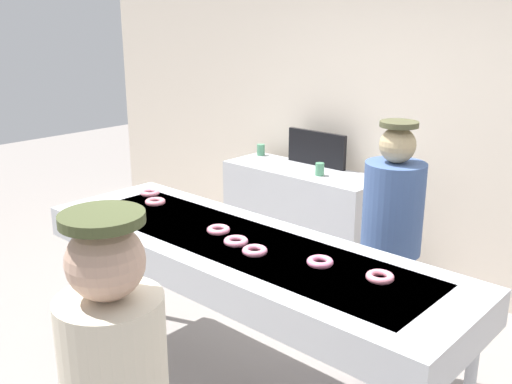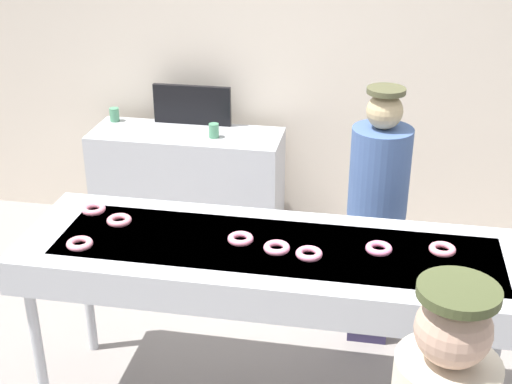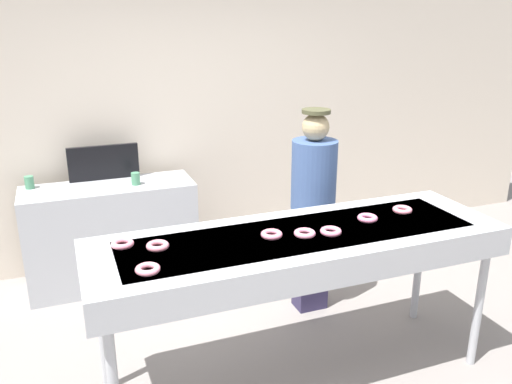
{
  "view_description": "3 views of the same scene",
  "coord_description": "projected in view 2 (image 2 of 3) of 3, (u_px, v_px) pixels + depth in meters",
  "views": [
    {
      "loc": [
        -1.04,
        -3.18,
        2.62
      ],
      "look_at": [
        -0.24,
        0.06,
        1.04
      ],
      "focal_mm": 34.24,
      "sensor_mm": 36.0,
      "label": 1
    },
    {
      "loc": [
        -2.95,
        -2.35,
        3.48
      ],
      "look_at": [
        -0.19,
        0.01,
        1.11
      ],
      "focal_mm": 30.49,
      "sensor_mm": 36.0,
      "label": 2
    },
    {
      "loc": [
        1.18,
        -3.61,
        2.58
      ],
      "look_at": [
        -0.18,
        0.12,
        1.06
      ],
      "focal_mm": 42.33,
      "sensor_mm": 36.0,
      "label": 3
    }
  ],
  "objects": [
    {
      "name": "chocolate_donut_1",
      "position": [
        231.0,
        200.0,
        4.31
      ],
      "size": [
        0.14,
        0.14,
        0.03
      ],
      "primitive_type": "torus",
      "rotation": [
        0.0,
        0.0,
        0.02
      ],
      "color": "brown",
      "rests_on": "fryer_conveyor"
    },
    {
      "name": "ground_plane",
      "position": [
        267.0,
        265.0,
        5.06
      ],
      "size": [
        16.0,
        16.0,
        0.0
      ],
      "primitive_type": "plane",
      "color": "gray"
    },
    {
      "name": "chocolate_donut_3",
      "position": [
        255.0,
        180.0,
        4.62
      ],
      "size": [
        0.19,
        0.19,
        0.03
      ],
      "primitive_type": "torus",
      "rotation": [
        0.0,
        0.0,
        1.07
      ],
      "color": "brown",
      "rests_on": "fryer_conveyor"
    },
    {
      "name": "paper_cup_2",
      "position": [
        56.0,
        189.0,
        4.76
      ],
      "size": [
        0.09,
        0.09,
        0.12
      ],
      "primitive_type": "cylinder",
      "color": "#CC4C3F",
      "rests_on": "prep_counter"
    },
    {
      "name": "chocolate_donut_2",
      "position": [
        209.0,
        230.0,
        3.91
      ],
      "size": [
        0.19,
        0.19,
        0.03
      ],
      "primitive_type": "torus",
      "rotation": [
        0.0,
        0.0,
        0.52
      ],
      "color": "brown",
      "rests_on": "fryer_conveyor"
    },
    {
      "name": "paper_cup_0",
      "position": [
        74.0,
        178.0,
        4.94
      ],
      "size": [
        0.09,
        0.09,
        0.12
      ],
      "primitive_type": "cylinder",
      "color": "#CC4C3F",
      "rests_on": "prep_counter"
    },
    {
      "name": "chocolate_donut_4",
      "position": [
        256.0,
        194.0,
        4.4
      ],
      "size": [
        0.17,
        0.17,
        0.03
      ],
      "primitive_type": "torus",
      "rotation": [
        0.0,
        0.0,
        2.83
      ],
      "color": "brown",
      "rests_on": "fryer_conveyor"
    },
    {
      "name": "chocolate_donut_0",
      "position": [
        297.0,
        166.0,
        4.87
      ],
      "size": [
        0.16,
        0.16,
        0.03
      ],
      "primitive_type": "torus",
      "rotation": [
        0.0,
        0.0,
        1.74
      ],
      "color": "brown",
      "rests_on": "fryer_conveyor"
    },
    {
      "name": "worker_baker",
      "position": [
        237.0,
        154.0,
        5.38
      ],
      "size": [
        0.35,
        0.35,
        1.62
      ],
      "rotation": [
        0.0,
        0.0,
        3.21
      ],
      "color": "#303637",
      "rests_on": "ground"
    },
    {
      "name": "chocolate_donut_6",
      "position": [
        270.0,
        186.0,
        4.53
      ],
      "size": [
        0.19,
        0.19,
        0.03
      ],
      "primitive_type": "torus",
      "rotation": [
        0.0,
        0.0,
        2.17
      ],
      "color": "brown",
      "rests_on": "fryer_conveyor"
    },
    {
      "name": "paper_cup_1",
      "position": [
        113.0,
        157.0,
        5.38
      ],
      "size": [
        0.09,
        0.09,
        0.12
      ],
      "primitive_type": "cylinder",
      "color": "#CC4C3F",
      "rests_on": "prep_counter"
    },
    {
      "name": "menu_display",
      "position": [
        74.0,
        158.0,
        5.14
      ],
      "size": [
        0.52,
        0.04,
        0.31
      ],
      "primitive_type": "cube",
      "color": "black",
      "rests_on": "prep_counter"
    },
    {
      "name": "fryer_conveyor",
      "position": [
        268.0,
        198.0,
        4.54
      ],
      "size": [
        2.04,
        0.76,
        1.04
      ],
      "color": "#B7BABF",
      "rests_on": "ground"
    },
    {
      "name": "chocolate_donut_5",
      "position": [
        265.0,
        175.0,
        4.72
      ],
      "size": [
        0.16,
        0.16,
        0.03
      ],
      "primitive_type": "torus",
      "rotation": [
        0.0,
        0.0,
        0.14
      ],
      "color": "brown",
      "rests_on": "fryer_conveyor"
    },
    {
      "name": "chocolate_donut_7",
      "position": [
        329.0,
        164.0,
        4.92
      ],
      "size": [
        0.19,
        0.19,
        0.03
      ],
      "primitive_type": "torus",
      "rotation": [
        0.0,
        0.0,
        0.56
      ],
      "color": "brown",
      "rests_on": "fryer_conveyor"
    },
    {
      "name": "prep_counter",
      "position": [
        94.0,
        205.0,
        5.34
      ],
      "size": [
        1.5,
        0.52,
        0.84
      ],
      "primitive_type": "cube",
      "color": "#B7BABF",
      "rests_on": "ground"
    },
    {
      "name": "back_wall",
      "position": [
        121.0,
        99.0,
        5.62
      ],
      "size": [
        8.0,
        0.12,
        2.82
      ],
      "primitive_type": "cube",
      "color": "beige",
      "rests_on": "ground"
    }
  ]
}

